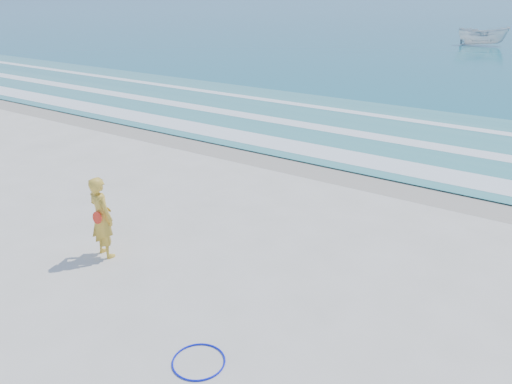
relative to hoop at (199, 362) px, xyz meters
The scene contains 9 objects.
ground 1.79m from the hoop, 164.78° to the left, with size 400.00×400.00×0.00m, color silver.
wet_sand 9.63m from the hoop, 100.35° to the left, with size 400.00×2.40×0.00m, color #B2A893.
shallow 14.57m from the hoop, 96.82° to the left, with size 400.00×10.00×0.01m, color #59B7AD.
foam_near 10.91m from the hoop, 99.13° to the left, with size 400.00×1.40×0.01m, color white.
foam_mid 13.78m from the hoop, 97.21° to the left, with size 400.00×0.90×0.01m, color white.
foam_far 17.06m from the hoop, 95.82° to the left, with size 400.00×0.60×0.01m, color white.
hoop is the anchor object (origin of this frame).
boat 49.40m from the hoop, 95.90° to the left, with size 1.73×4.60×1.77m, color silver.
woman 4.35m from the hoop, 158.66° to the left, with size 0.75×0.56×1.87m.
Camera 1 is at (6.02, -5.27, 5.67)m, focal length 35.00 mm.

